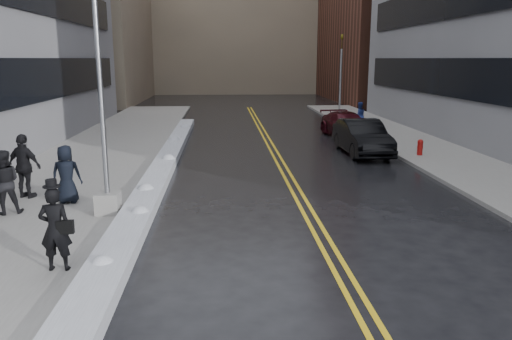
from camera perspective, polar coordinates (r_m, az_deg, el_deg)
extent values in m
plane|color=black|center=(12.73, -3.64, -7.96)|extent=(160.00, 160.00, 0.00)
cube|color=gray|center=(23.09, -18.19, 1.00)|extent=(5.50, 50.00, 0.15)
cube|color=gray|center=(24.49, 20.34, 1.48)|extent=(4.00, 50.00, 0.15)
cube|color=gold|center=(22.50, 2.23, 1.15)|extent=(0.12, 50.00, 0.01)
cube|color=gold|center=(22.53, 2.99, 1.16)|extent=(0.12, 50.00, 0.01)
cube|color=silver|center=(20.53, -10.61, 0.30)|extent=(0.90, 30.00, 0.34)
cube|color=gray|center=(58.21, -20.11, 16.34)|extent=(14.00, 22.00, 18.00)
cube|color=gray|center=(72.25, -2.34, 17.79)|extent=(36.00, 16.00, 22.00)
cube|color=gray|center=(14.86, -16.55, -3.62)|extent=(0.65, 0.65, 0.60)
cylinder|color=gray|center=(14.31, -17.52, 11.16)|extent=(0.14, 0.14, 7.00)
cylinder|color=maroon|center=(24.04, 18.23, 2.35)|extent=(0.24, 0.24, 0.60)
sphere|color=maroon|center=(23.99, 18.28, 3.05)|extent=(0.26, 0.26, 0.26)
cylinder|color=maroon|center=(24.03, 18.24, 2.46)|extent=(0.25, 0.10, 0.10)
cylinder|color=gray|center=(36.96, 9.60, 9.61)|extent=(0.14, 0.14, 5.00)
imported|color=#594C0C|center=(36.93, 9.78, 14.27)|extent=(0.16, 0.20, 1.00)
imported|color=black|center=(11.13, -21.96, -6.28)|extent=(0.65, 0.43, 1.78)
imported|color=black|center=(15.74, -26.86, -1.25)|extent=(1.08, 0.96, 1.84)
imported|color=black|center=(16.18, -20.86, -0.46)|extent=(0.89, 0.60, 1.79)
imported|color=black|center=(17.26, -24.94, 0.40)|extent=(1.29, 0.90, 2.04)
imported|color=navy|center=(31.92, 11.72, 6.10)|extent=(0.89, 0.73, 1.69)
imported|color=black|center=(24.26, 12.04, 3.69)|extent=(1.83, 5.02, 1.64)
imported|color=#380811|center=(29.45, 10.30, 5.09)|extent=(2.55, 5.13, 1.43)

